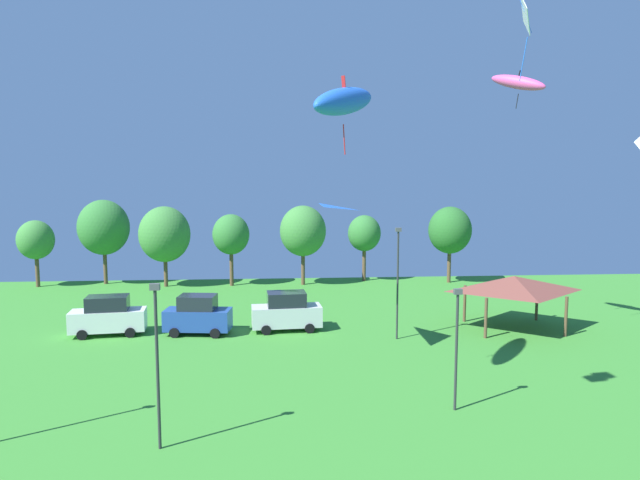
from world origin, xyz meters
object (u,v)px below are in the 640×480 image
Objects in this scene: kite_flying_1 at (361,230)px; kite_flying_3 at (518,82)px; light_post_2 at (398,277)px; parked_car_third_from_left at (287,312)px; park_pavilion at (514,284)px; light_post_1 at (457,341)px; treeline_tree_0 at (36,240)px; treeline_tree_5 at (364,234)px; light_post_3 at (157,357)px; parked_car_second_from_left at (198,315)px; kite_flying_5 at (525,18)px; treeline_tree_3 at (231,235)px; treeline_tree_2 at (165,234)px; treeline_tree_6 at (450,230)px; treeline_tree_1 at (104,228)px; treeline_tree_4 at (303,231)px; kite_flying_2 at (344,101)px; parked_car_leftmost at (108,316)px.

kite_flying_3 is at bearing 19.44° from kite_flying_1.
parked_car_third_from_left is at bearing 160.16° from light_post_2.
light_post_1 is at bearing -121.73° from park_pavilion.
treeline_tree_5 is at bearing 1.60° from treeline_tree_0.
parked_car_second_from_left is at bearing 92.77° from light_post_3.
treeline_tree_0 is at bearing 149.31° from kite_flying_5.
park_pavilion is 1.05× the size of treeline_tree_5.
treeline_tree_3 is at bearing 136.26° from kite_flying_3.
treeline_tree_2 is at bearing 139.52° from kite_flying_5.
light_post_2 is 1.14× the size of treeline_tree_0.
treeline_tree_3 is (0.06, 32.31, 1.24)m from light_post_3.
light_post_1 is at bearing -38.23° from parked_car_second_from_left.
treeline_tree_6 reaches higher than treeline_tree_0.
light_post_3 is (-5.01, -16.27, 2.31)m from parked_car_third_from_left.
treeline_tree_1 is (-32.28, 18.41, 2.32)m from park_pavilion.
parked_car_third_from_left is at bearing -36.15° from treeline_tree_0.
light_post_3 is at bearing -80.37° from parked_car_second_from_left.
treeline_tree_4 is at bearing 128.95° from park_pavilion.
treeline_tree_4 is (24.66, -0.69, 0.73)m from treeline_tree_0.
treeline_tree_2 is (-6.03, 32.33, 1.32)m from light_post_3.
treeline_tree_4 is (12.81, -0.02, 0.22)m from treeline_tree_2.
kite_flying_2 is 0.74× the size of light_post_2.
light_post_3 is 37.54m from treeline_tree_0.
treeline_tree_1 is at bearing 100.50° from parked_car_leftmost.
treeline_tree_5 is at bearing 80.94° from kite_flying_1.
treeline_tree_2 is at bearing 81.82° from parked_car_leftmost.
light_post_3 is at bearing -101.85° from treeline_tree_4.
light_post_1 is at bearing -67.50° from kite_flying_1.
parked_car_third_from_left reaches higher than parked_car_leftmost.
treeline_tree_4 reaches higher than treeline_tree_5.
treeline_tree_6 is at bearing 44.46° from parked_car_second_from_left.
parked_car_leftmost is 1.02× the size of parked_car_third_from_left.
treeline_tree_3 is at bearing 140.45° from park_pavilion.
light_post_1 is 34.85m from treeline_tree_2.
park_pavilion is 21.51m from treeline_tree_4.
parked_car_third_from_left is 0.69× the size of park_pavilion.
treeline_tree_5 is at bearing 61.30° from parked_car_third_from_left.
parked_car_leftmost is 17.97m from treeline_tree_3.
treeline_tree_4 reaches higher than parked_car_third_from_left.
kite_flying_3 is at bearing -10.96° from parked_car_leftmost.
light_post_1 is 32.06m from treeline_tree_3.
kite_flying_1 is 25.16m from treeline_tree_6.
kite_flying_3 is at bearing -95.07° from treeline_tree_6.
kite_flying_2 is 0.70× the size of treeline_tree_2.
kite_flying_1 is 0.40× the size of treeline_tree_1.
parked_car_second_from_left is at bearing 126.59° from kite_flying_2.
kite_flying_1 is at bearing -154.54° from park_pavilion.
kite_flying_5 reaches higher than treeline_tree_3.
kite_flying_1 is 0.67× the size of parked_car_third_from_left.
treeline_tree_4 is at bearing 100.46° from light_post_1.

